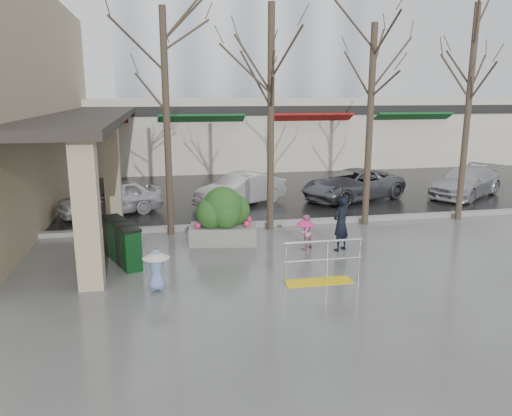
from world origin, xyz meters
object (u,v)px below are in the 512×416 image
object	(u,v)px
handrail	(321,267)
car_d	(466,182)
tree_mideast	(372,77)
child_pink	(305,230)
news_boxes	(122,242)
car_b	(241,189)
planter	(223,216)
car_c	(353,185)
tree_midwest	(271,63)
woman	(342,204)
child_blue	(156,265)
car_a	(110,198)
tree_west	(165,67)
tree_east	(473,61)

from	to	relation	value
handrail	car_d	size ratio (longest dim) A/B	0.44
tree_mideast	child_pink	bearing A→B (deg)	-140.93
news_boxes	car_b	xyz separation A→B (m)	(4.18, 6.17, 0.08)
child_pink	planter	bearing A→B (deg)	-55.82
planter	car_c	distance (m)	7.93
child_pink	tree_midwest	bearing A→B (deg)	-108.29
handrail	car_b	bearing A→B (deg)	93.39
planter	child_pink	bearing A→B (deg)	-24.61
tree_midwest	car_d	world-z (taller)	tree_midwest
woman	child_pink	world-z (taller)	woman
child_blue	car_d	world-z (taller)	car_d
handrail	car_a	xyz separation A→B (m)	(-5.45, 7.83, 0.25)
tree_west	tree_mideast	distance (m)	6.50
tree_mideast	car_b	distance (m)	6.71
tree_west	child_pink	xyz separation A→B (m)	(3.72, -2.26, -4.52)
child_blue	tree_midwest	bearing A→B (deg)	-124.22
tree_east	car_a	world-z (taller)	tree_east
tree_midwest	car_a	size ratio (longest dim) A/B	1.89
woman	child_blue	distance (m)	5.52
child_pink	car_a	xyz separation A→B (m)	(-5.80, 5.29, 0.06)
tree_west	car_a	size ratio (longest dim) A/B	1.84
woman	car_c	xyz separation A→B (m)	(2.91, 6.42, -0.73)
child_blue	car_c	distance (m)	11.61
tree_west	tree_mideast	bearing A→B (deg)	0.00
child_blue	car_c	size ratio (longest dim) A/B	0.22
tree_east	child_pink	distance (m)	8.23
tree_east	car_d	size ratio (longest dim) A/B	1.66
tree_west	news_boxes	bearing A→B (deg)	-118.59
woman	car_d	size ratio (longest dim) A/B	0.50
tree_midwest	woman	bearing A→B (deg)	-60.33
tree_west	child_blue	size ratio (longest dim) A/B	6.91
tree_west	news_boxes	size ratio (longest dim) A/B	3.41
news_boxes	car_d	xyz separation A→B (m)	(13.94, 6.00, 0.08)
child_pink	tree_west	bearing A→B (deg)	-62.48
woman	car_a	distance (m)	8.80
tree_west	car_d	xyz separation A→B (m)	(12.61, 3.56, -4.45)
woman	car_c	distance (m)	7.09
tree_midwest	tree_west	bearing A→B (deg)	-180.00
tree_mideast	woman	size ratio (longest dim) A/B	3.01
car_b	car_d	xyz separation A→B (m)	(9.75, -0.17, 0.00)
news_boxes	car_b	distance (m)	7.45
news_boxes	car_a	size ratio (longest dim) A/B	0.54
car_a	car_d	size ratio (longest dim) A/B	0.85
tree_midwest	car_d	size ratio (longest dim) A/B	1.61
tree_mideast	news_boxes	world-z (taller)	tree_mideast
tree_midwest	tree_mideast	size ratio (longest dim) A/B	1.08
tree_mideast	child_pink	xyz separation A→B (m)	(-2.78, -2.26, -4.29)
woman	car_d	xyz separation A→B (m)	(7.95, 6.13, -0.73)
handrail	child_blue	distance (m)	3.81
car_c	handrail	bearing A→B (deg)	-47.65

